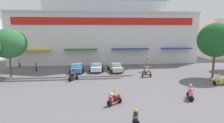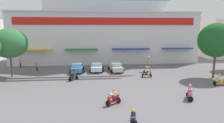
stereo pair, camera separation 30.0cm
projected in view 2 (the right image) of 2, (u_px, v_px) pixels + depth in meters
ground_plane at (118, 93)px, 20.76m from camera, size 128.00×128.00×0.00m
colonial_building at (105, 19)px, 41.23m from camera, size 37.52×14.74×20.78m
flank_building_right at (222, 39)px, 47.05m from camera, size 9.39×8.17×9.29m
plaza_tree_0 at (9, 43)px, 27.06m from camera, size 5.10×5.13×7.01m
plaza_tree_3 at (216, 40)px, 26.51m from camera, size 5.06×4.52×7.80m
parked_car_0 at (77, 67)px, 30.95m from camera, size 2.50×4.27×1.50m
parked_car_1 at (97, 67)px, 31.51m from camera, size 2.48×3.94×1.44m
parked_car_2 at (116, 67)px, 31.41m from camera, size 2.53×4.29×1.42m
scooter_rider_0 at (114, 98)px, 17.50m from camera, size 1.48×1.27×1.49m
scooter_rider_3 at (73, 76)px, 25.89m from camera, size 1.28×1.39×1.53m
scooter_rider_4 at (147, 73)px, 27.76m from camera, size 1.47×1.00×1.48m
scooter_rider_5 at (133, 122)px, 12.90m from camera, size 0.91×1.50×1.55m
scooter_rider_6 at (220, 81)px, 23.49m from camera, size 1.40×0.63×1.53m
scooter_rider_7 at (190, 93)px, 18.78m from camera, size 0.96×1.53×1.56m
pedestrian_0 at (20, 62)px, 34.66m from camera, size 0.54×0.54×1.70m
pedestrian_1 at (37, 66)px, 31.38m from camera, size 0.47×0.47×1.60m
balloon_vendor_cart at (147, 66)px, 31.55m from camera, size 0.80×1.02×2.52m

